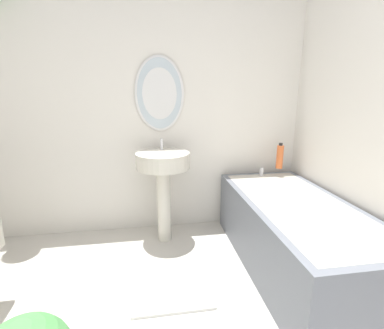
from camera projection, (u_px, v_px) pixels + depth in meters
name	position (u px, v px, depth m)	size (l,w,h in m)	color
wall_back	(143.00, 99.00, 2.50)	(2.96, 0.29, 2.40)	silver
pedestal_sink	(163.00, 172.00, 2.40)	(0.46, 0.46, 0.91)	beige
bathtub	(295.00, 234.00, 2.09)	(0.74, 1.58, 0.61)	slate
shampoo_bottle	(280.00, 157.00, 2.63)	(0.06, 0.06, 0.24)	#DB6633
bath_mat	(172.00, 291.00, 1.88)	(0.53, 0.41, 0.02)	silver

